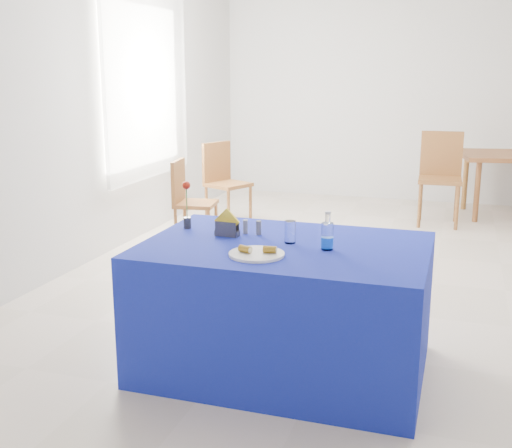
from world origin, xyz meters
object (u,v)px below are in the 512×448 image
Objects in this scene: plate at (257,254)px; water_bottle at (327,237)px; chair_win_a at (188,197)px; chair_bg_left at (440,171)px; chair_win_b at (223,177)px; blue_table at (285,307)px.

plate is 1.39× the size of water_bottle.
water_bottle is 3.04m from chair_win_a.
chair_bg_left reaches higher than chair_win_b.
water_bottle is (0.25, -0.04, 0.45)m from blue_table.
chair_win_b is (-1.89, 3.36, -0.30)m from water_bottle.
plate is 3.92m from chair_win_b.
water_bottle is 0.23× the size of chair_win_b.
chair_bg_left is (0.70, 4.09, 0.22)m from blue_table.
blue_table is 0.52m from water_bottle.
chair_win_a is 0.93× the size of chair_win_b.
plate is at bearing -131.68° from chair_win_b.
chair_win_b is at bearing -164.29° from chair_bg_left.
water_bottle is at bearing 34.84° from plate.
blue_table is 3.71m from chair_win_b.
chair_win_b is (-1.64, 3.33, 0.15)m from blue_table.
chair_win_b is (-0.01, 1.00, 0.04)m from chair_win_a.
blue_table is at bearing -102.03° from chair_bg_left.
chair_bg_left is (0.45, 4.12, -0.23)m from water_bottle.
plate is 0.19× the size of blue_table.
chair_win_b is at bearing 116.24° from blue_table.
chair_win_a is at bearing 128.50° from water_bottle.
chair_win_a is at bearing 120.80° from plate.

